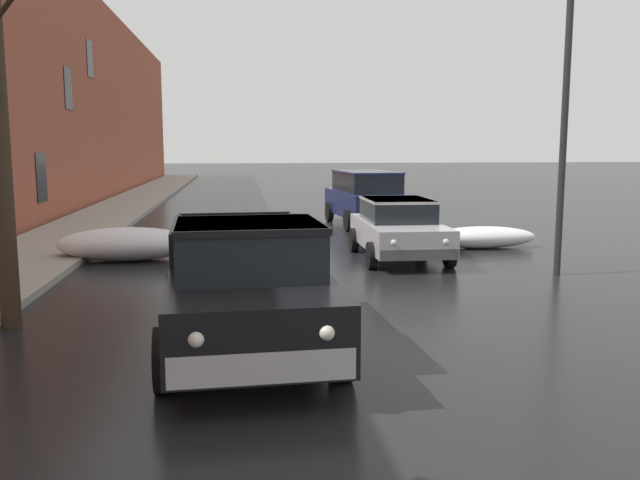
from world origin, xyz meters
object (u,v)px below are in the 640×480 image
(street_lamp_post, at_px, (565,111))
(suv_darkblue_parked_kerbside_mid, at_px, (366,196))
(sedan_silver_parked_kerbside_close, at_px, (398,227))
(pickup_truck_black_approaching_near_lane, at_px, (246,284))

(street_lamp_post, bearing_deg, suv_darkblue_parked_kerbside_mid, 104.34)
(sedan_silver_parked_kerbside_close, distance_m, suv_darkblue_parked_kerbside_mid, 6.68)
(pickup_truck_black_approaching_near_lane, distance_m, street_lamp_post, 8.15)
(sedan_silver_parked_kerbside_close, xyz_separation_m, suv_darkblue_parked_kerbside_mid, (0.51, 6.66, 0.24))
(street_lamp_post, bearing_deg, sedan_silver_parked_kerbside_close, 140.09)
(suv_darkblue_parked_kerbside_mid, bearing_deg, pickup_truck_black_approaching_near_lane, -107.31)
(sedan_silver_parked_kerbside_close, relative_size, street_lamp_post, 0.66)
(pickup_truck_black_approaching_near_lane, xyz_separation_m, street_lamp_post, (6.46, 4.32, 2.47))
(suv_darkblue_parked_kerbside_mid, height_order, street_lamp_post, street_lamp_post)
(suv_darkblue_parked_kerbside_mid, bearing_deg, street_lamp_post, -75.66)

